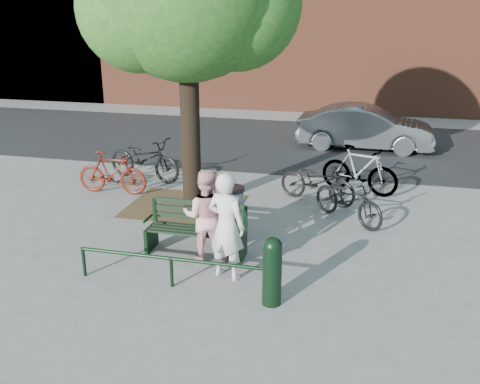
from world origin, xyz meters
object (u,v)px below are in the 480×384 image
(parked_car, at_px, (365,128))
(person_right, at_px, (206,216))
(bollard, at_px, (272,269))
(park_bench, at_px, (197,227))
(bicycle_c, at_px, (317,181))
(litter_bin, at_px, (231,213))
(person_left, at_px, (226,226))

(parked_car, bearing_deg, person_right, 165.82)
(bollard, distance_m, parked_car, 9.72)
(park_bench, relative_size, person_right, 1.07)
(park_bench, distance_m, bicycle_c, 3.59)
(park_bench, bearing_deg, bollard, -41.41)
(litter_bin, bearing_deg, bicycle_c, 60.31)
(bollard, bearing_deg, person_left, 142.47)
(person_left, height_order, bicycle_c, person_left)
(person_left, distance_m, parked_car, 9.22)
(bollard, bearing_deg, bicycle_c, 87.64)
(person_left, bearing_deg, litter_bin, -61.66)
(park_bench, relative_size, bollard, 1.65)
(person_right, bearing_deg, person_left, 127.54)
(park_bench, xyz_separation_m, bicycle_c, (1.79, 3.12, 0.00))
(bicycle_c, bearing_deg, litter_bin, 172.16)
(bicycle_c, bearing_deg, parked_car, 11.84)
(park_bench, xyz_separation_m, litter_bin, (0.43, 0.74, 0.03))
(person_left, xyz_separation_m, person_right, (-0.50, 0.50, -0.07))
(person_left, height_order, bollard, person_left)
(park_bench, relative_size, parked_car, 0.43)
(person_left, bearing_deg, bollard, 159.07)
(person_left, height_order, parked_car, person_left)
(person_right, bearing_deg, bicycle_c, -121.78)
(litter_bin, distance_m, parked_car, 7.85)
(litter_bin, bearing_deg, parked_car, 73.25)
(park_bench, height_order, bicycle_c, park_bench)
(person_right, xyz_separation_m, parked_car, (2.45, 8.50, -0.14))
(park_bench, bearing_deg, litter_bin, 59.74)
(park_bench, distance_m, parked_car, 8.68)
(park_bench, xyz_separation_m, parked_car, (2.69, 8.25, 0.19))
(park_bench, relative_size, person_left, 0.99)
(bollard, height_order, litter_bin, bollard)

